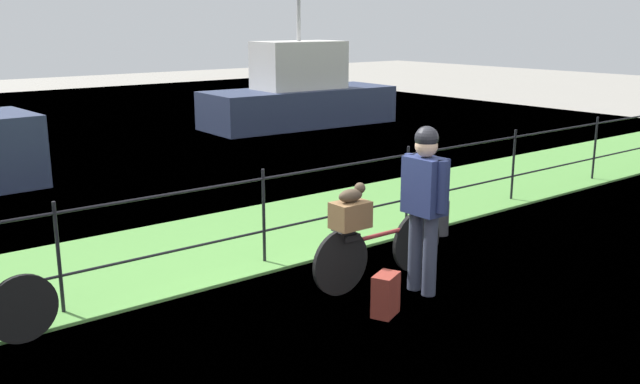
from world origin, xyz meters
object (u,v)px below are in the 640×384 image
(bicycle_main, at_px, (379,250))
(wooden_crate, at_px, (350,215))
(cyclist_person, at_px, (425,195))
(backpack_on_paving, at_px, (386,295))
(terrier_dog, at_px, (353,194))
(moored_boat_near, at_px, (299,95))
(mooring_bollard, at_px, (441,218))

(bicycle_main, xyz_separation_m, wooden_crate, (-0.39, 0.00, 0.45))
(cyclist_person, distance_m, backpack_on_paving, 1.07)
(terrier_dog, relative_size, cyclist_person, 0.19)
(bicycle_main, bearing_deg, moored_boat_near, 57.33)
(cyclist_person, height_order, moored_boat_near, moored_boat_near)
(mooring_bollard, bearing_deg, terrier_dog, -161.21)
(cyclist_person, height_order, mooring_bollard, cyclist_person)
(cyclist_person, distance_m, mooring_bollard, 2.14)
(bicycle_main, distance_m, backpack_on_paving, 0.83)
(moored_boat_near, bearing_deg, terrier_dog, -124.23)
(mooring_bollard, xyz_separation_m, moored_boat_near, (4.31, 8.75, 0.55))
(bicycle_main, bearing_deg, backpack_on_paving, -128.66)
(mooring_bollard, relative_size, moored_boat_near, 0.09)
(moored_boat_near, bearing_deg, wooden_crate, -124.34)
(terrier_dog, distance_m, backpack_on_paving, 1.04)
(cyclist_person, xyz_separation_m, mooring_bollard, (1.60, 1.18, -0.78))
(backpack_on_paving, height_order, moored_boat_near, moored_boat_near)
(cyclist_person, height_order, backpack_on_paving, cyclist_person)
(cyclist_person, bearing_deg, bicycle_main, 110.19)
(wooden_crate, height_order, cyclist_person, cyclist_person)
(wooden_crate, bearing_deg, terrier_dog, -0.36)
(wooden_crate, relative_size, moored_boat_near, 0.07)
(terrier_dog, distance_m, cyclist_person, 0.70)
(bicycle_main, distance_m, terrier_dog, 0.75)
(mooring_bollard, height_order, moored_boat_near, moored_boat_near)
(bicycle_main, bearing_deg, mooring_bollard, 22.42)
(terrier_dog, relative_size, moored_boat_near, 0.06)
(terrier_dog, xyz_separation_m, moored_boat_near, (6.45, 9.47, -0.23))
(moored_boat_near, bearing_deg, cyclist_person, -120.77)
(terrier_dog, xyz_separation_m, cyclist_person, (0.54, -0.45, -0.01))
(cyclist_person, bearing_deg, moored_boat_near, 59.23)
(terrier_dog, bearing_deg, wooden_crate, 179.64)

